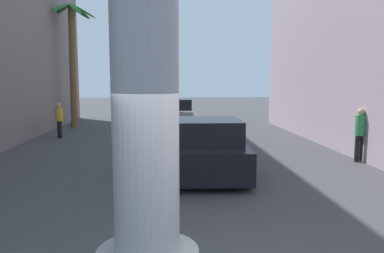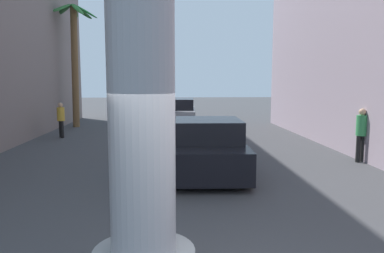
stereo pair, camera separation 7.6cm
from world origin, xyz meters
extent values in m
plane|color=#424244|center=(0.00, 10.00, 0.00)|extent=(88.44, 88.44, 0.00)
cylinder|color=black|center=(-0.36, 8.66, 0.32)|extent=(0.24, 0.65, 0.64)
cylinder|color=black|center=(1.48, 8.61, 0.32)|extent=(0.24, 0.65, 0.64)
cylinder|color=black|center=(-0.45, 5.43, 0.32)|extent=(0.24, 0.65, 0.64)
cylinder|color=black|center=(1.39, 5.38, 0.32)|extent=(0.24, 0.65, 0.64)
cube|color=black|center=(0.52, 7.02, 0.56)|extent=(2.07, 4.66, 0.80)
cube|color=black|center=(0.51, 6.67, 1.26)|extent=(1.84, 1.98, 0.60)
cylinder|color=black|center=(-0.81, 20.12, 0.32)|extent=(0.25, 0.65, 0.64)
cylinder|color=black|center=(0.93, 20.02, 0.32)|extent=(0.25, 0.65, 0.64)
cylinder|color=black|center=(-0.98, 16.81, 0.32)|extent=(0.25, 0.65, 0.64)
cylinder|color=black|center=(0.75, 16.72, 0.32)|extent=(0.25, 0.65, 0.64)
cube|color=#99999E|center=(-0.03, 18.42, 0.56)|extent=(2.08, 4.82, 0.80)
cube|color=black|center=(-0.03, 18.42, 1.26)|extent=(1.82, 2.69, 0.60)
cylinder|color=brown|center=(-5.85, 17.91, 3.32)|extent=(0.41, 0.51, 6.65)
ellipsoid|color=#1E772D|center=(-5.15, 17.79, 6.39)|extent=(1.46, 0.60, 0.89)
ellipsoid|color=#26742D|center=(-5.50, 18.59, 6.47)|extent=(1.12, 1.47, 0.66)
ellipsoid|color=#306D2D|center=(-5.98, 18.71, 6.52)|extent=(0.48, 1.57, 0.52)
ellipsoid|color=#275D2D|center=(-6.55, 18.40, 6.48)|extent=(1.44, 1.20, 0.63)
ellipsoid|color=#1F6B2D|center=(-6.59, 17.51, 6.42)|extent=(1.43, 1.08, 0.81)
ellipsoid|color=#2B6B2D|center=(-6.21, 17.20, 6.45)|extent=(0.88, 1.52, 0.73)
ellipsoid|color=#2A752D|center=(-5.46, 17.29, 6.42)|extent=(1.14, 1.38, 0.83)
cylinder|color=black|center=(-5.49, 13.71, 0.39)|extent=(0.14, 0.14, 0.78)
cylinder|color=black|center=(-5.61, 13.87, 0.39)|extent=(0.14, 0.14, 0.78)
cylinder|color=gold|center=(-5.55, 13.79, 1.09)|extent=(0.48, 0.48, 0.62)
sphere|color=tan|center=(-5.55, 13.79, 1.51)|extent=(0.22, 0.22, 0.22)
cylinder|color=black|center=(5.51, 7.96, 0.43)|extent=(0.14, 0.14, 0.86)
cylinder|color=black|center=(5.69, 8.02, 0.43)|extent=(0.14, 0.14, 0.86)
cylinder|color=#338C4C|center=(5.60, 7.99, 1.19)|extent=(0.44, 0.44, 0.66)
sphere|color=tan|center=(5.60, 7.99, 1.63)|extent=(0.22, 0.22, 0.22)
camera|label=1|loc=(-0.61, -3.58, 2.64)|focal=35.00mm
camera|label=2|loc=(-0.53, -3.59, 2.64)|focal=35.00mm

